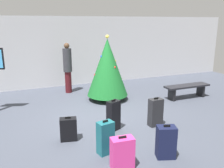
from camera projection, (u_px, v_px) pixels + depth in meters
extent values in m
plane|color=#424754|center=(102.00, 119.00, 6.80)|extent=(16.00, 16.00, 0.00)
cube|color=silver|center=(68.00, 52.00, 10.16)|extent=(16.00, 0.20, 2.90)
cylinder|color=#4C3319|center=(108.00, 97.00, 8.53)|extent=(0.12, 0.12, 0.18)
cone|color=#196628|center=(107.00, 67.00, 8.26)|extent=(1.41, 1.41, 1.96)
sphere|color=#F2D84C|center=(107.00, 37.00, 8.00)|extent=(0.12, 0.12, 0.12)
sphere|color=red|center=(95.00, 75.00, 8.26)|extent=(0.08, 0.08, 0.08)
sphere|color=red|center=(115.00, 67.00, 8.05)|extent=(0.08, 0.08, 0.08)
sphere|color=yellow|center=(115.00, 61.00, 8.27)|extent=(0.08, 0.08, 0.08)
sphere|color=blue|center=(102.00, 57.00, 8.10)|extent=(0.08, 0.08, 0.08)
cube|color=black|center=(187.00, 86.00, 8.59)|extent=(1.70, 0.44, 0.06)
cube|color=black|center=(172.00, 94.00, 8.42)|extent=(0.08, 0.35, 0.42)
cube|color=black|center=(201.00, 90.00, 8.89)|extent=(0.08, 0.35, 0.42)
cylinder|color=#4C1419|center=(68.00, 82.00, 9.30)|extent=(0.25, 0.25, 0.83)
cylinder|color=#333338|center=(67.00, 60.00, 9.08)|extent=(0.41, 0.41, 0.88)
sphere|color=brown|center=(67.00, 46.00, 8.95)|extent=(0.20, 0.20, 0.20)
cube|color=#141938|center=(166.00, 142.00, 4.83)|extent=(0.44, 0.36, 0.67)
cube|color=black|center=(167.00, 126.00, 4.74)|extent=(0.13, 0.07, 0.04)
cube|color=black|center=(69.00, 129.00, 5.55)|extent=(0.42, 0.29, 0.54)
cube|color=black|center=(68.00, 118.00, 5.48)|extent=(0.14, 0.06, 0.04)
cube|color=#232326|center=(155.00, 112.00, 6.31)|extent=(0.36, 0.24, 0.74)
cube|color=black|center=(156.00, 98.00, 6.21)|extent=(0.12, 0.04, 0.04)
cube|color=#19606B|center=(105.00, 138.00, 4.97)|extent=(0.37, 0.29, 0.70)
cube|color=black|center=(105.00, 121.00, 4.88)|extent=(0.12, 0.05, 0.04)
cube|color=#E5388C|center=(122.00, 153.00, 4.48)|extent=(0.44, 0.27, 0.61)
cube|color=black|center=(122.00, 137.00, 4.40)|extent=(0.15, 0.04, 0.04)
cube|color=black|center=(113.00, 116.00, 6.05)|extent=(0.38, 0.31, 0.77)
cube|color=black|center=(114.00, 100.00, 5.95)|extent=(0.12, 0.07, 0.04)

